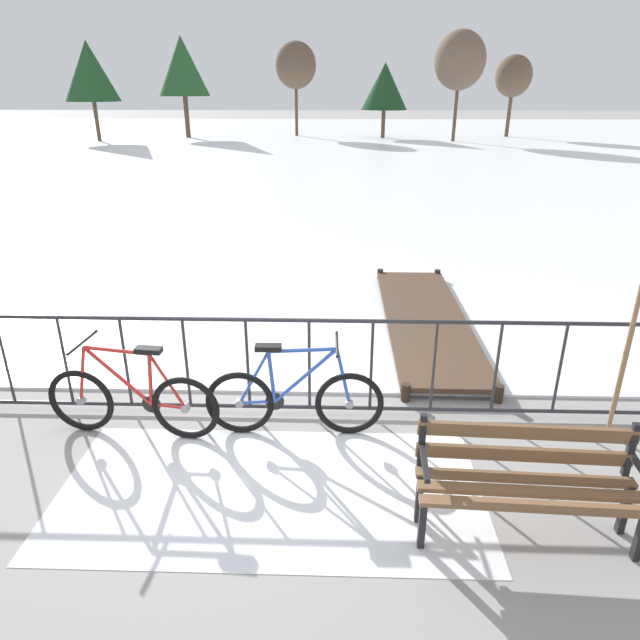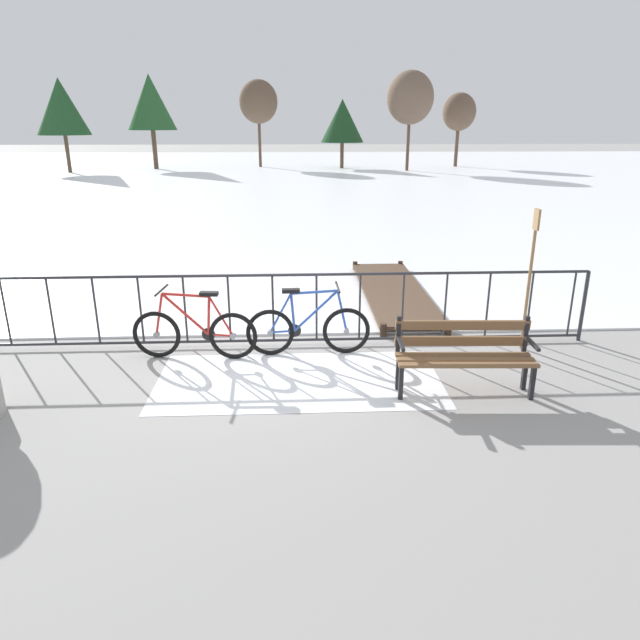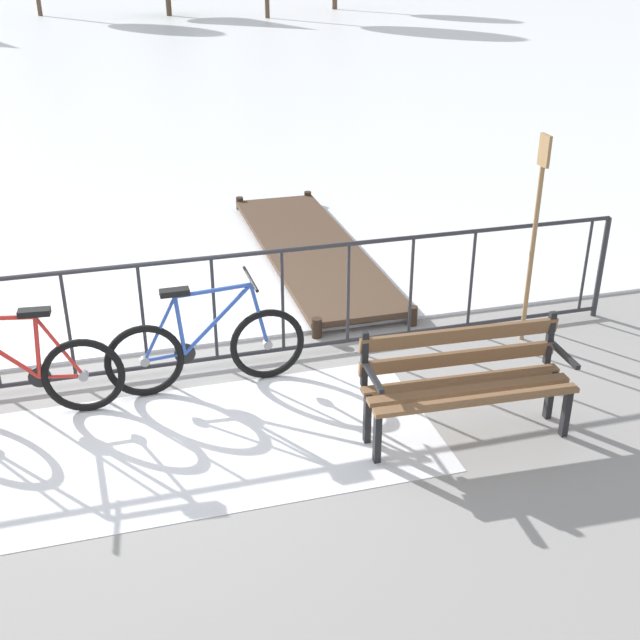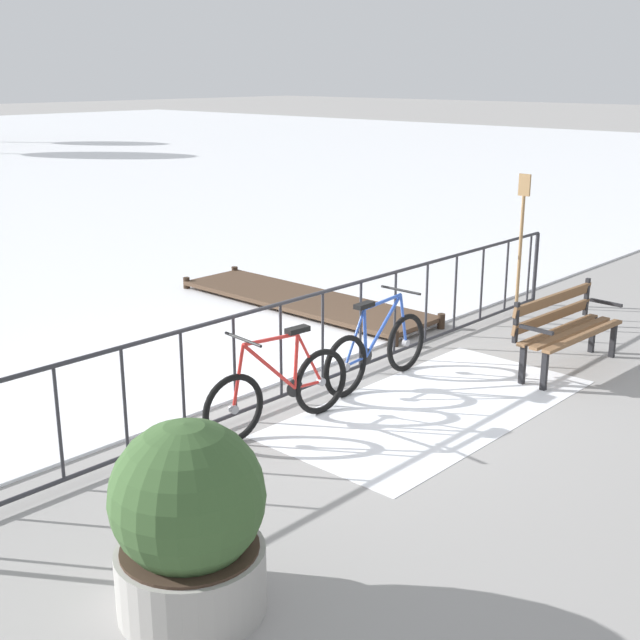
% 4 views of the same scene
% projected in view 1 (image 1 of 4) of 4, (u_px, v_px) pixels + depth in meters
% --- Properties ---
extents(ground_plane, '(160.00, 160.00, 0.00)m').
position_uv_depth(ground_plane, '(250.00, 413.00, 5.78)').
color(ground_plane, gray).
extents(frozen_pond, '(80.00, 56.00, 0.03)m').
position_uv_depth(frozen_pond, '(323.00, 145.00, 31.95)').
color(frozen_pond, white).
rests_on(frozen_pond, ground).
extents(snow_patch, '(3.53, 1.73, 0.01)m').
position_uv_depth(snow_patch, '(270.00, 490.00, 4.67)').
color(snow_patch, white).
rests_on(snow_patch, ground).
extents(railing_fence, '(9.06, 0.06, 1.07)m').
position_uv_depth(railing_fence, '(248.00, 365.00, 5.57)').
color(railing_fence, '#2D2D33').
rests_on(railing_fence, ground).
extents(bicycle_near_railing, '(1.71, 0.52, 0.97)m').
position_uv_depth(bicycle_near_railing, '(294.00, 400.00, 5.31)').
color(bicycle_near_railing, black).
rests_on(bicycle_near_railing, ground).
extents(bicycle_second, '(1.71, 0.52, 0.97)m').
position_uv_depth(bicycle_second, '(133.00, 401.00, 5.29)').
color(bicycle_second, black).
rests_on(bicycle_second, ground).
extents(park_bench, '(1.62, 0.55, 0.89)m').
position_uv_depth(park_bench, '(527.00, 475.00, 4.07)').
color(park_bench, brown).
rests_on(park_bench, ground).
extents(oar_upright, '(0.04, 0.16, 1.98)m').
position_uv_depth(oar_upright, '(632.00, 327.00, 4.99)').
color(oar_upright, '#937047').
rests_on(oar_upright, ground).
extents(wooden_dock, '(1.10, 4.14, 0.20)m').
position_uv_depth(wooden_dock, '(425.00, 319.00, 7.81)').
color(wooden_dock, '#4C3828').
rests_on(wooden_dock, ground).
extents(tree_far_west, '(2.66, 2.66, 5.88)m').
position_uv_depth(tree_far_west, '(296.00, 65.00, 36.41)').
color(tree_far_west, brown).
rests_on(tree_far_west, ground).
extents(tree_west_mid, '(3.22, 3.22, 6.08)m').
position_uv_depth(tree_west_mid, '(182.00, 66.00, 35.16)').
color(tree_west_mid, brown).
rests_on(tree_west_mid, ground).
extents(tree_centre, '(2.95, 2.95, 4.55)m').
position_uv_depth(tree_centre, '(385.00, 86.00, 35.29)').
color(tree_centre, brown).
rests_on(tree_centre, ground).
extents(tree_east_mid, '(3.20, 3.20, 5.64)m').
position_uv_depth(tree_east_mid, '(90.00, 71.00, 32.80)').
color(tree_east_mid, brown).
rests_on(tree_east_mid, ground).
extents(tree_far_east, '(2.99, 2.99, 6.20)m').
position_uv_depth(tree_far_east, '(460.00, 60.00, 32.48)').
color(tree_far_east, brown).
rests_on(tree_far_east, ground).
extents(tree_extra, '(2.34, 2.34, 5.04)m').
position_uv_depth(tree_extra, '(513.00, 76.00, 35.93)').
color(tree_extra, brown).
rests_on(tree_extra, ground).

